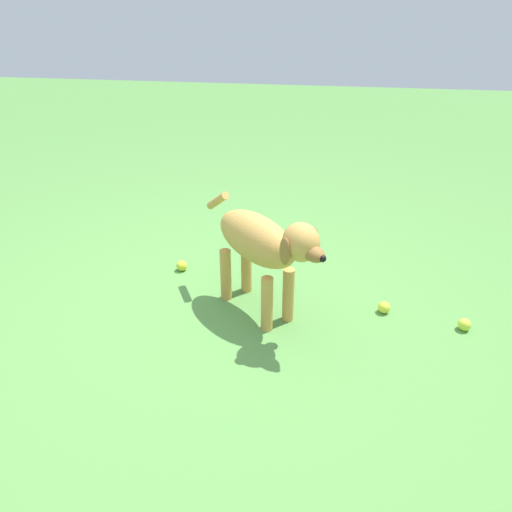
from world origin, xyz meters
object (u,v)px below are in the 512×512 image
object	(u,v)px
dog	(263,244)
tennis_ball_3	(384,307)
tennis_ball_1	(464,324)
tennis_ball_2	(182,266)
tennis_ball_0	(301,252)

from	to	relation	value
dog	tennis_ball_3	size ratio (longest dim) A/B	10.82
tennis_ball_1	tennis_ball_3	xyz separation A→B (m)	(-0.10, -0.40, 0.00)
dog	tennis_ball_1	size ratio (longest dim) A/B	10.82
tennis_ball_2	tennis_ball_3	bearing A→B (deg)	76.93
tennis_ball_2	tennis_ball_3	xyz separation A→B (m)	(0.28, 1.22, 0.00)
tennis_ball_1	tennis_ball_2	distance (m)	1.66
tennis_ball_0	tennis_ball_3	bearing A→B (deg)	40.50
tennis_ball_0	tennis_ball_1	bearing A→B (deg)	52.85
tennis_ball_3	tennis_ball_0	bearing A→B (deg)	-139.50
tennis_ball_1	tennis_ball_3	world-z (taller)	same
dog	tennis_ball_3	xyz separation A→B (m)	(-0.10, 0.65, -0.39)
tennis_ball_2	tennis_ball_3	world-z (taller)	same
dog	tennis_ball_0	xyz separation A→B (m)	(-0.68, 0.16, -0.39)
dog	tennis_ball_0	bearing A→B (deg)	120.75
dog	tennis_ball_2	bearing A→B (deg)	-170.57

